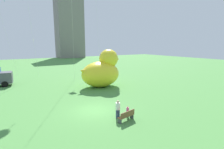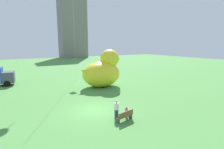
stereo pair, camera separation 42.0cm
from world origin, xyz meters
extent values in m
plane|color=#4D8C42|center=(0.00, 0.00, 0.00)|extent=(140.00, 140.00, 0.00)
cube|color=brown|center=(1.25, -3.48, 0.42)|extent=(1.69, 0.74, 0.06)
cube|color=brown|center=(1.28, -3.67, 0.68)|extent=(1.61, 0.36, 0.45)
cube|color=#47474C|center=(0.53, -3.61, 0.20)|extent=(0.15, 0.38, 0.39)
cube|color=#47474C|center=(1.97, -3.34, 0.20)|extent=(0.15, 0.38, 0.39)
cylinder|color=#38476B|center=(0.85, -2.70, 0.40)|extent=(0.18, 0.18, 0.79)
cylinder|color=#38476B|center=(1.05, -2.70, 0.40)|extent=(0.18, 0.18, 0.79)
cylinder|color=white|center=(0.95, -2.70, 1.09)|extent=(0.40, 0.40, 0.60)
sphere|color=#D8AD8C|center=(0.95, -2.70, 1.50)|extent=(0.23, 0.23, 0.23)
cylinder|color=silver|center=(1.78, -2.92, 0.24)|extent=(0.11, 0.11, 0.48)
cylinder|color=silver|center=(1.90, -2.92, 0.24)|extent=(0.11, 0.11, 0.48)
cylinder|color=#D85999|center=(1.84, -2.92, 0.66)|extent=(0.24, 0.24, 0.36)
sphere|color=#D8AD8C|center=(1.84, -2.92, 0.91)|extent=(0.14, 0.14, 0.14)
ellipsoid|color=yellow|center=(5.01, 8.12, 1.92)|extent=(5.90, 4.36, 3.85)
sphere|color=yellow|center=(6.42, 8.12, 4.19)|extent=(2.87, 2.87, 2.87)
cone|color=orange|center=(7.71, 8.12, 4.05)|extent=(1.29, 1.29, 1.29)
cone|color=yellow|center=(2.45, 8.12, 2.56)|extent=(1.76, 1.54, 1.85)
cube|color=#4C4C56|center=(-7.09, 16.47, 1.29)|extent=(1.79, 2.44, 1.68)
cylinder|color=black|center=(-7.29, 16.49, 0.45)|extent=(1.13, 2.48, 0.90)
cube|color=gray|center=(20.00, 67.69, 13.74)|extent=(11.95, 8.81, 27.48)
cylinder|color=silver|center=(-6.43, 23.71, 7.93)|extent=(2.48, 0.50, 15.86)
cylinder|color=silver|center=(2.81, 13.50, 8.28)|extent=(1.35, 3.83, 16.57)
cylinder|color=silver|center=(13.02, 24.63, 10.78)|extent=(2.99, 3.63, 21.57)
cylinder|color=silver|center=(-2.29, 21.03, 7.92)|extent=(1.45, 2.18, 15.84)
camera|label=1|loc=(-6.88, -14.42, 6.35)|focal=27.53mm
camera|label=2|loc=(-6.52, -14.64, 6.35)|focal=27.53mm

